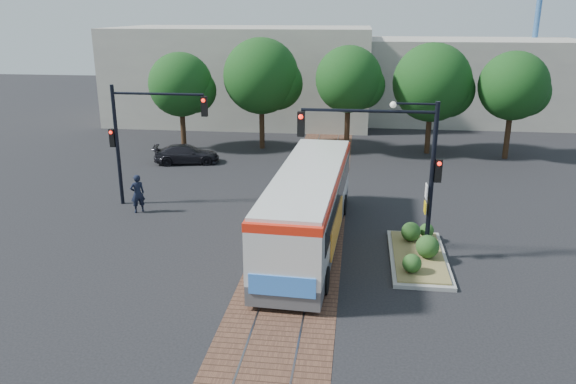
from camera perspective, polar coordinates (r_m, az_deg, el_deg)
name	(u,v)px	position (r m, az deg, el deg)	size (l,w,h in m)	color
ground	(300,244)	(23.75, 1.21, -5.26)	(120.00, 120.00, 0.00)	black
trackbed	(309,211)	(27.45, 2.10, -1.98)	(3.60, 40.00, 0.02)	brown
tree_row	(344,81)	(38.41, 5.75, 11.13)	(26.40, 5.60, 7.67)	#382314
warehouses	(329,76)	(50.84, 4.16, 11.65)	(40.00, 13.00, 8.00)	#ADA899
city_bus	(309,203)	(23.19, 2.10, -1.14)	(3.10, 12.04, 3.19)	#49494C
traffic_island	(419,251)	(22.83, 13.15, -5.85)	(2.20, 5.20, 1.13)	gray
signal_pole_main	(400,155)	(21.60, 11.31, 3.66)	(5.49, 0.46, 6.00)	black
signal_pole_left	(138,129)	(28.36, -15.00, 6.17)	(4.99, 0.34, 6.00)	black
officer	(137,194)	(28.02, -15.04, -0.15)	(0.69, 0.45, 1.90)	black
parked_car	(187,154)	(36.59, -10.26, 3.81)	(1.67, 4.11, 1.19)	black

